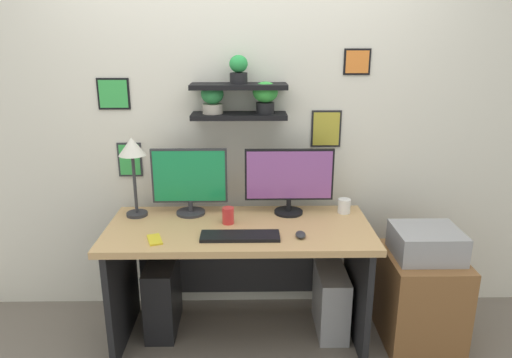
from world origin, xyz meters
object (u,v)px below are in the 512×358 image
monitor_left (190,180)px  printer (426,243)px  computer_mouse (301,235)px  desk_lamp (132,155)px  pen_cup (228,216)px  computer_tower_right (331,300)px  monitor_right (289,179)px  keyboard (240,236)px  desk (240,255)px  cell_phone (155,240)px  drawer_cabinet (420,298)px  computer_tower_left (163,296)px  coffee_mug (344,206)px

monitor_left → printer: size_ratio=1.23×
computer_mouse → desk_lamp: (-0.99, 0.35, 0.37)m
computer_mouse → pen_cup: 0.46m
pen_cup → printer: (1.17, -0.09, -0.14)m
computer_tower_right → printer: bearing=-12.1°
monitor_right → keyboard: 0.53m
desk → monitor_left: bearing=152.1°
desk_lamp → cell_phone: bearing=-64.4°
monitor_left → pen_cup: monitor_left is taller
keyboard → drawer_cabinet: 1.20m
monitor_right → printer: 0.90m
keyboard → printer: 1.11m
computer_mouse → computer_tower_left: bearing=163.2°
keyboard → computer_tower_right: keyboard is taller
cell_phone → pen_cup: (0.39, 0.24, 0.05)m
desk → computer_tower_right: desk is taller
cell_phone → pen_cup: size_ratio=1.40×
monitor_right → cell_phone: size_ratio=3.93×
monitor_left → cell_phone: bearing=-110.4°
coffee_mug → drawer_cabinet: bearing=-30.5°
monitor_left → desk_lamp: (-0.33, -0.03, 0.17)m
cell_phone → computer_tower_left: bearing=78.6°
coffee_mug → printer: coffee_mug is taller
cell_phone → pen_cup: 0.46m
computer_tower_left → computer_mouse: bearing=-16.8°
monitor_left → coffee_mug: bearing=-0.3°
monitor_right → drawer_cabinet: size_ratio=0.96×
cell_phone → computer_tower_right: cell_phone is taller
drawer_cabinet → computer_mouse: bearing=-171.6°
monitor_left → printer: 1.47m
drawer_cabinet → computer_tower_right: bearing=167.9°
monitor_right → computer_tower_right: 0.83m
cell_phone → desk_lamp: bearing=97.1°
monitor_left → computer_mouse: 0.78m
keyboard → coffee_mug: size_ratio=4.89×
desk → pen_cup: size_ratio=15.59×
coffee_mug → computer_tower_right: (-0.08, -0.15, -0.59)m
cell_phone → pen_cup: pen_cup is taller
monitor_right → pen_cup: (-0.38, -0.17, -0.18)m
computer_mouse → desk_lamp: 1.11m
cell_phone → coffee_mug: (1.12, 0.40, 0.04)m
printer → computer_mouse: bearing=-171.6°
desk_lamp → pen_cup: size_ratio=4.97×
printer → cell_phone: bearing=-174.8°
desk → keyboard: size_ratio=3.54×
computer_mouse → keyboard: bearing=-179.6°
pen_cup → drawer_cabinet: size_ratio=0.17×
desk → computer_mouse: 0.47m
desk_lamp → computer_tower_right: (1.22, -0.12, -0.93)m
keyboard → coffee_mug: (0.65, 0.38, 0.04)m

